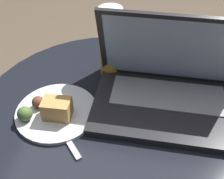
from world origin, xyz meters
name	(u,v)px	position (x,y,z in m)	size (l,w,h in m)	color
table	(112,145)	(0.00, 0.00, 0.33)	(0.66, 0.66, 0.48)	black
napkin	(67,115)	(-0.10, -0.05, 0.48)	(0.18, 0.14, 0.00)	#B7332D
laptop	(169,88)	(0.13, 0.04, 0.53)	(0.35, 0.23, 0.23)	#232326
beer_glass	(111,43)	(-0.03, 0.13, 0.58)	(0.06, 0.06, 0.19)	gold
snack_plate	(54,111)	(-0.13, -0.05, 0.50)	(0.19, 0.19, 0.06)	silver
fork	(57,122)	(-0.11, -0.07, 0.49)	(0.15, 0.16, 0.01)	#B2B2B7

